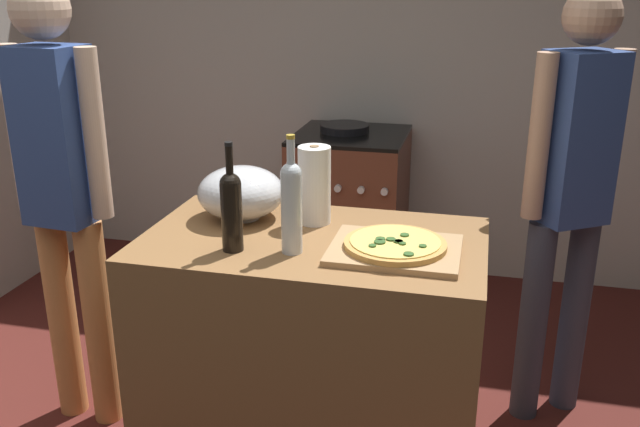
# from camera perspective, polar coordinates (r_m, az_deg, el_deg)

# --- Properties ---
(ground_plane) EXTENTS (4.37, 3.21, 0.02)m
(ground_plane) POSITION_cam_1_polar(r_m,az_deg,el_deg) (3.18, -0.85, -13.44)
(ground_plane) COLOR #511E19
(kitchen_wall_rear) EXTENTS (4.37, 0.10, 2.60)m
(kitchen_wall_rear) POSITION_cam_1_polar(r_m,az_deg,el_deg) (4.02, 4.04, 13.40)
(kitchen_wall_rear) COLOR #BCB7AD
(kitchen_wall_rear) RESTS_ON ground_plane
(counter) EXTENTS (1.12, 0.67, 0.90)m
(counter) POSITION_cam_1_polar(r_m,az_deg,el_deg) (2.44, -0.57, -11.90)
(counter) COLOR olive
(counter) RESTS_ON ground_plane
(cutting_board) EXTENTS (0.40, 0.32, 0.02)m
(cutting_board) POSITION_cam_1_polar(r_m,az_deg,el_deg) (2.12, 6.27, -3.06)
(cutting_board) COLOR tan
(cutting_board) RESTS_ON counter
(pizza) EXTENTS (0.32, 0.32, 0.03)m
(pizza) POSITION_cam_1_polar(r_m,az_deg,el_deg) (2.12, 6.29, -2.54)
(pizza) COLOR tan
(pizza) RESTS_ON cutting_board
(mixing_bowl) EXTENTS (0.30, 0.30, 0.18)m
(mixing_bowl) POSITION_cam_1_polar(r_m,az_deg,el_deg) (2.41, -6.61, 1.74)
(mixing_bowl) COLOR #B2B2B7
(mixing_bowl) RESTS_ON counter
(paper_towel_roll) EXTENTS (0.11, 0.11, 0.27)m
(paper_towel_roll) POSITION_cam_1_polar(r_m,az_deg,el_deg) (2.33, -0.47, 2.39)
(paper_towel_roll) COLOR white
(paper_towel_roll) RESTS_ON counter
(wine_bottle_amber) EXTENTS (0.07, 0.07, 0.35)m
(wine_bottle_amber) POSITION_cam_1_polar(r_m,az_deg,el_deg) (2.11, -7.41, 0.51)
(wine_bottle_amber) COLOR black
(wine_bottle_amber) RESTS_ON counter
(wine_bottle_clear) EXTENTS (0.07, 0.07, 0.37)m
(wine_bottle_clear) POSITION_cam_1_polar(r_m,az_deg,el_deg) (2.07, -2.40, 0.87)
(wine_bottle_clear) COLOR silver
(wine_bottle_clear) RESTS_ON counter
(stove) EXTENTS (0.59, 0.63, 0.94)m
(stove) POSITION_cam_1_polar(r_m,az_deg,el_deg) (3.82, 2.48, 0.13)
(stove) COLOR brown
(stove) RESTS_ON ground_plane
(person_in_stripes) EXTENTS (0.40, 0.22, 1.70)m
(person_in_stripes) POSITION_cam_1_polar(r_m,az_deg,el_deg) (2.67, -20.72, 2.46)
(person_in_stripes) COLOR #D88C4C
(person_in_stripes) RESTS_ON ground_plane
(person_in_red) EXTENTS (0.35, 0.30, 1.68)m
(person_in_red) POSITION_cam_1_polar(r_m,az_deg,el_deg) (2.70, 20.21, 2.35)
(person_in_red) COLOR #383D4C
(person_in_red) RESTS_ON ground_plane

